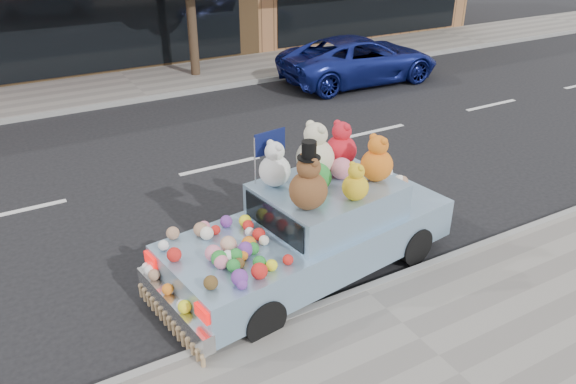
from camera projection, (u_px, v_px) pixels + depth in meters
ground at (220, 166)px, 11.75m from camera, size 120.00×120.00×0.00m
near_sidewalk at (438, 359)px, 6.70m from camera, size 60.00×3.00×0.12m
far_sidewalk at (133, 85)px, 16.74m from camera, size 60.00×3.00×0.12m
near_kerb at (363, 291)px, 7.86m from camera, size 60.00×0.12×0.13m
far_kerb at (148, 99)px, 15.58m from camera, size 60.00×0.12×0.13m
car_blue at (360, 59)px, 16.96m from camera, size 5.03×2.48×1.37m
art_car at (312, 224)px, 8.07m from camera, size 4.67×2.33×2.29m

